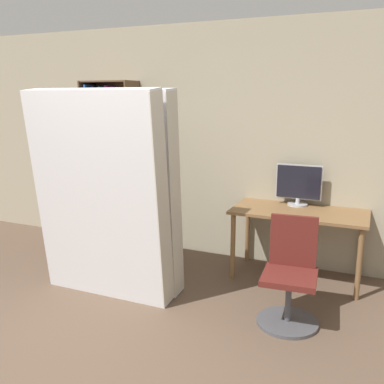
# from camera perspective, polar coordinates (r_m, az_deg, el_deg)

# --- Properties ---
(ground_plane) EXTENTS (16.00, 16.00, 0.00)m
(ground_plane) POSITION_cam_1_polar(r_m,az_deg,el_deg) (3.32, -19.61, -22.81)
(ground_plane) COLOR brown
(wall_back) EXTENTS (8.00, 0.06, 2.70)m
(wall_back) POSITION_cam_1_polar(r_m,az_deg,el_deg) (5.11, 0.82, 6.61)
(wall_back) COLOR tan
(wall_back) RESTS_ON ground
(desk) EXTENTS (1.36, 0.67, 0.74)m
(desk) POSITION_cam_1_polar(r_m,az_deg,el_deg) (4.55, 14.05, -3.52)
(desk) COLOR brown
(desk) RESTS_ON ground
(monitor) EXTENTS (0.48, 0.21, 0.44)m
(monitor) POSITION_cam_1_polar(r_m,az_deg,el_deg) (4.69, 14.03, 0.98)
(monitor) COLOR #B7B7BC
(monitor) RESTS_ON desk
(office_chair) EXTENTS (0.52, 0.52, 0.90)m
(office_chair) POSITION_cam_1_polar(r_m,az_deg,el_deg) (3.78, 12.91, -11.60)
(office_chair) COLOR #4C4C51
(office_chair) RESTS_ON ground
(bookshelf) EXTENTS (0.67, 0.34, 2.07)m
(bookshelf) POSITION_cam_1_polar(r_m,az_deg,el_deg) (5.57, -11.13, 3.48)
(bookshelf) COLOR brown
(bookshelf) RESTS_ON ground
(mattress_near) EXTENTS (1.31, 0.41, 1.96)m
(mattress_near) POSITION_cam_1_polar(r_m,az_deg,el_deg) (4.02, -12.11, -0.69)
(mattress_near) COLOR silver
(mattress_near) RESTS_ON ground
(mattress_far) EXTENTS (1.31, 0.35, 1.96)m
(mattress_far) POSITION_cam_1_polar(r_m,az_deg,el_deg) (4.22, -10.15, 0.02)
(mattress_far) COLOR silver
(mattress_far) RESTS_ON ground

